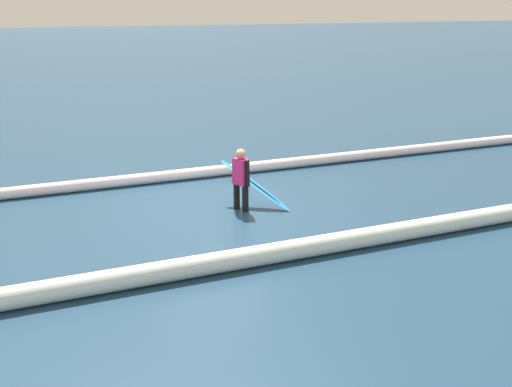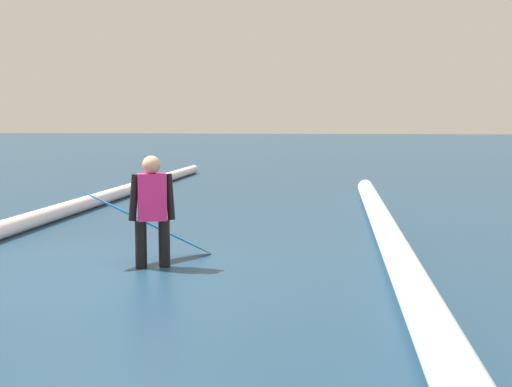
{
  "view_description": "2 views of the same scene",
  "coord_description": "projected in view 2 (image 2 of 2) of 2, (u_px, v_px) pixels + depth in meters",
  "views": [
    {
      "loc": [
        4.05,
        13.03,
        4.42
      ],
      "look_at": [
        -0.33,
        1.6,
        0.72
      ],
      "focal_mm": 45.3,
      "sensor_mm": 36.0,
      "label": 1
    },
    {
      "loc": [
        7.32,
        3.01,
        1.76
      ],
      "look_at": [
        -0.8,
        1.64,
        0.89
      ],
      "focal_mm": 47.37,
      "sensor_mm": 36.0,
      "label": 2
    }
  ],
  "objects": [
    {
      "name": "surfboard",
      "position": [
        150.0,
        224.0,
        8.57
      ],
      "size": [
        1.35,
        1.52,
        0.97
      ],
      "color": "#268CE5",
      "rests_on": "ground_plane"
    },
    {
      "name": "ground_plane",
      "position": [
        106.0,
        274.0,
        7.86
      ],
      "size": [
        195.7,
        195.7,
        0.0
      ],
      "primitive_type": "plane",
      "color": "navy"
    },
    {
      "name": "surfer",
      "position": [
        152.0,
        206.0,
        8.12
      ],
      "size": [
        0.31,
        0.53,
        1.36
      ],
      "rotation": [
        0.0,
        0.0,
        1.96
      ],
      "color": "black",
      "rests_on": "ground_plane"
    },
    {
      "name": "wave_crest_foreground",
      "position": [
        28.0,
        221.0,
        11.08
      ],
      "size": [
        25.18,
        1.3,
        0.28
      ],
      "primitive_type": "cylinder",
      "rotation": [
        0.0,
        1.57,
        0.04
      ],
      "color": "white",
      "rests_on": "ground_plane"
    },
    {
      "name": "wave_crest_midground",
      "position": [
        444.0,
        351.0,
        4.67
      ],
      "size": [
        23.98,
        1.62,
        0.36
      ],
      "primitive_type": "cylinder",
      "rotation": [
        0.0,
        1.57,
        0.05
      ],
      "color": "white",
      "rests_on": "ground_plane"
    }
  ]
}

